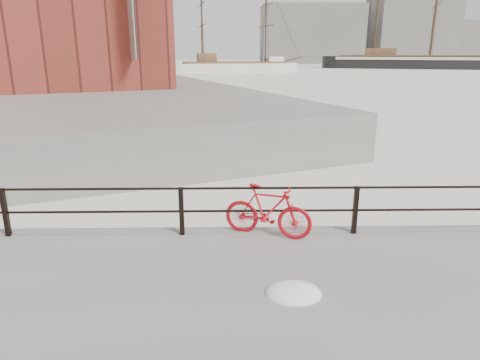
% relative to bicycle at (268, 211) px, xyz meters
% --- Properties ---
extents(far_quay, '(78.44, 148.07, 1.80)m').
position_rel_bicycle_xyz_m(far_quay, '(-34.72, 72.25, 0.02)').
color(far_quay, gray).
rests_on(far_quay, ground).
extents(bicycle, '(1.76, 0.84, 1.07)m').
position_rel_bicycle_xyz_m(bicycle, '(0.00, 0.00, 0.00)').
color(bicycle, '#B20B15').
rests_on(bicycle, promenade).
extents(barque_black, '(56.96, 33.56, 31.05)m').
position_rel_bicycle_xyz_m(barque_black, '(44.41, 92.41, -0.88)').
color(barque_black, black).
rests_on(barque_black, ground).
extents(schooner_mid, '(28.04, 15.74, 19.26)m').
position_rel_bicycle_xyz_m(schooner_mid, '(-0.18, 76.02, -0.88)').
color(schooner_mid, silver).
rests_on(schooner_mid, ground).
extents(schooner_left, '(28.51, 23.37, 19.65)m').
position_rel_bicycle_xyz_m(schooner_left, '(-28.35, 65.76, -0.88)').
color(schooner_left, white).
rests_on(schooner_left, ground).
extents(workboat_near, '(12.11, 5.24, 7.00)m').
position_rel_bicycle_xyz_m(workboat_near, '(-17.33, 33.31, -0.88)').
color(workboat_near, black).
rests_on(workboat_near, ground).
extents(workboat_far, '(12.50, 4.97, 7.00)m').
position_rel_bicycle_xyz_m(workboat_far, '(-24.66, 42.12, -0.88)').
color(workboat_far, black).
rests_on(workboat_far, ground).
extents(apartment_grey, '(26.02, 22.15, 23.20)m').
position_rel_bicycle_xyz_m(apartment_grey, '(-41.07, 82.63, 12.52)').
color(apartment_grey, '#A4A49F').
rests_on(apartment_grey, far_quay).
extents(apartment_brick, '(27.87, 22.90, 21.20)m').
position_rel_bicycle_xyz_m(apartment_brick, '(-49.69, 103.95, 11.52)').
color(apartment_brick, brown).
rests_on(apartment_brick, far_quay).
extents(industrial_west, '(32.00, 18.00, 18.00)m').
position_rel_bicycle_xyz_m(industrial_west, '(25.28, 140.25, 8.12)').
color(industrial_west, gray).
rests_on(industrial_west, ground).
extents(industrial_mid, '(26.00, 20.00, 24.00)m').
position_rel_bicycle_xyz_m(industrial_mid, '(60.28, 145.25, 11.12)').
color(industrial_mid, gray).
rests_on(industrial_mid, ground).
extents(industrial_east, '(20.00, 16.00, 14.00)m').
position_rel_bicycle_xyz_m(industrial_east, '(83.28, 150.25, 6.12)').
color(industrial_east, gray).
rests_on(industrial_east, ground).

